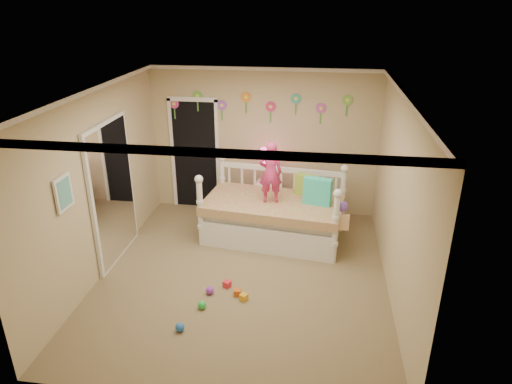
# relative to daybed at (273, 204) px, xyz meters

# --- Properties ---
(floor) EXTENTS (4.00, 4.50, 0.01)m
(floor) POSITION_rel_daybed_xyz_m (-0.30, -1.19, -0.60)
(floor) COLOR #7F684C
(floor) RESTS_ON ground
(ceiling) EXTENTS (4.00, 4.50, 0.01)m
(ceiling) POSITION_rel_daybed_xyz_m (-0.30, -1.19, 2.00)
(ceiling) COLOR white
(ceiling) RESTS_ON floor
(back_wall) EXTENTS (4.00, 0.01, 2.60)m
(back_wall) POSITION_rel_daybed_xyz_m (-0.30, 1.06, 0.70)
(back_wall) COLOR tan
(back_wall) RESTS_ON floor
(left_wall) EXTENTS (0.01, 4.50, 2.60)m
(left_wall) POSITION_rel_daybed_xyz_m (-2.30, -1.19, 0.70)
(left_wall) COLOR tan
(left_wall) RESTS_ON floor
(right_wall) EXTENTS (0.01, 4.50, 2.60)m
(right_wall) POSITION_rel_daybed_xyz_m (1.70, -1.19, 0.70)
(right_wall) COLOR tan
(right_wall) RESTS_ON floor
(crown_molding) EXTENTS (4.00, 4.50, 0.06)m
(crown_molding) POSITION_rel_daybed_xyz_m (-0.30, -1.19, 1.97)
(crown_molding) COLOR white
(crown_molding) RESTS_ON ceiling
(daybed) EXTENTS (2.35, 1.46, 1.20)m
(daybed) POSITION_rel_daybed_xyz_m (0.00, 0.00, 0.00)
(daybed) COLOR white
(daybed) RESTS_ON floor
(pillow_turquoise) EXTENTS (0.45, 0.25, 0.43)m
(pillow_turquoise) POSITION_rel_daybed_xyz_m (0.69, -0.05, 0.28)
(pillow_turquoise) COLOR #28CAAB
(pillow_turquoise) RESTS_ON daybed
(pillow_lime) EXTENTS (0.39, 0.27, 0.35)m
(pillow_lime) POSITION_rel_daybed_xyz_m (0.51, 0.28, 0.24)
(pillow_lime) COLOR #9BC03A
(pillow_lime) RESTS_ON daybed
(child) EXTENTS (0.39, 0.29, 0.99)m
(child) POSITION_rel_daybed_xyz_m (-0.05, -0.06, 0.56)
(child) COLOR #D73070
(child) RESTS_ON daybed
(nightstand) EXTENTS (0.43, 0.34, 0.68)m
(nightstand) POSITION_rel_daybed_xyz_m (-0.17, 0.72, -0.26)
(nightstand) COLOR white
(nightstand) RESTS_ON floor
(table_lamp) EXTENTS (0.28, 0.28, 0.61)m
(table_lamp) POSITION_rel_daybed_xyz_m (-0.17, 0.72, 0.49)
(table_lamp) COLOR #CF1B79
(table_lamp) RESTS_ON nightstand
(closet_doorway) EXTENTS (0.90, 0.04, 2.07)m
(closet_doorway) POSITION_rel_daybed_xyz_m (-1.55, 1.04, 0.43)
(closet_doorway) COLOR black
(closet_doorway) RESTS_ON back_wall
(flower_decals) EXTENTS (3.40, 0.02, 0.50)m
(flower_decals) POSITION_rel_daybed_xyz_m (-0.39, 1.05, 1.34)
(flower_decals) COLOR #B2668C
(flower_decals) RESTS_ON back_wall
(mirror_closet) EXTENTS (0.07, 1.30, 2.10)m
(mirror_closet) POSITION_rel_daybed_xyz_m (-2.26, -0.89, 0.45)
(mirror_closet) COLOR white
(mirror_closet) RESTS_ON left_wall
(wall_picture) EXTENTS (0.05, 0.34, 0.42)m
(wall_picture) POSITION_rel_daybed_xyz_m (-2.27, -2.09, 0.95)
(wall_picture) COLOR white
(wall_picture) RESTS_ON left_wall
(hanging_bag) EXTENTS (0.20, 0.16, 0.36)m
(hanging_bag) POSITION_rel_daybed_xyz_m (1.06, -0.57, 0.13)
(hanging_bag) COLOR beige
(hanging_bag) RESTS_ON daybed
(toy_scatter) EXTENTS (0.80, 1.30, 0.11)m
(toy_scatter) POSITION_rel_daybed_xyz_m (-0.56, -1.90, -0.55)
(toy_scatter) COLOR #996666
(toy_scatter) RESTS_ON floor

